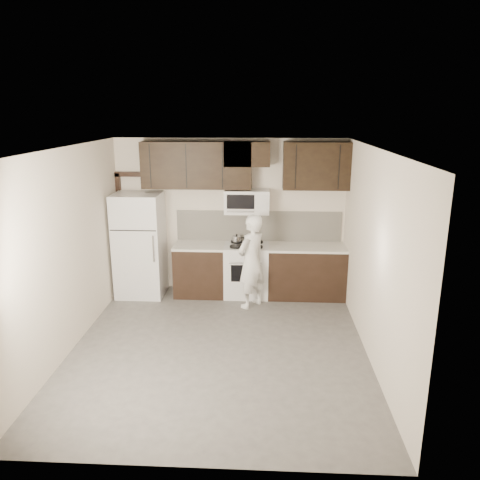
# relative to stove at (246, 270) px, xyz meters

# --- Properties ---
(floor) EXTENTS (4.50, 4.50, 0.00)m
(floor) POSITION_rel_stove_xyz_m (-0.30, -1.94, -0.46)
(floor) COLOR #514E4C
(floor) RESTS_ON ground
(back_wall) EXTENTS (4.00, 0.00, 4.00)m
(back_wall) POSITION_rel_stove_xyz_m (-0.30, 0.31, 0.89)
(back_wall) COLOR beige
(back_wall) RESTS_ON ground
(ceiling) EXTENTS (4.50, 4.50, 0.00)m
(ceiling) POSITION_rel_stove_xyz_m (-0.30, -1.94, 2.24)
(ceiling) COLOR white
(ceiling) RESTS_ON back_wall
(counter_run) EXTENTS (2.95, 0.64, 0.91)m
(counter_run) POSITION_rel_stove_xyz_m (0.30, 0.00, -0.00)
(counter_run) COLOR black
(counter_run) RESTS_ON floor
(stove) EXTENTS (0.76, 0.66, 0.94)m
(stove) POSITION_rel_stove_xyz_m (0.00, 0.00, 0.00)
(stove) COLOR silver
(stove) RESTS_ON floor
(backsplash) EXTENTS (2.90, 0.02, 0.54)m
(backsplash) POSITION_rel_stove_xyz_m (0.20, 0.30, 0.72)
(backsplash) COLOR beige
(backsplash) RESTS_ON counter_run
(upper_cabinets) EXTENTS (3.48, 0.35, 0.78)m
(upper_cabinets) POSITION_rel_stove_xyz_m (-0.09, 0.14, 1.82)
(upper_cabinets) COLOR black
(upper_cabinets) RESTS_ON back_wall
(microwave) EXTENTS (0.76, 0.42, 0.40)m
(microwave) POSITION_rel_stove_xyz_m (-0.00, 0.12, 1.19)
(microwave) COLOR silver
(microwave) RESTS_ON upper_cabinets
(refrigerator) EXTENTS (0.80, 0.76, 1.80)m
(refrigerator) POSITION_rel_stove_xyz_m (-1.85, -0.05, 0.44)
(refrigerator) COLOR silver
(refrigerator) RESTS_ON floor
(door_trim) EXTENTS (0.50, 0.08, 2.12)m
(door_trim) POSITION_rel_stove_xyz_m (-2.22, 0.27, 0.79)
(door_trim) COLOR black
(door_trim) RESTS_ON floor
(saucepan) EXTENTS (0.27, 0.16, 0.15)m
(saucepan) POSITION_rel_stove_xyz_m (-0.18, 0.15, 0.51)
(saucepan) COLOR silver
(saucepan) RESTS_ON stove
(baking_tray) EXTENTS (0.42, 0.36, 0.02)m
(baking_tray) POSITION_rel_stove_xyz_m (0.05, -0.09, 0.46)
(baking_tray) COLOR black
(baking_tray) RESTS_ON counter_run
(pizza) EXTENTS (0.30, 0.30, 0.02)m
(pizza) POSITION_rel_stove_xyz_m (0.05, -0.09, 0.48)
(pizza) COLOR beige
(pizza) RESTS_ON baking_tray
(person) EXTENTS (0.65, 0.68, 1.56)m
(person) POSITION_rel_stove_xyz_m (0.10, -0.50, 0.32)
(person) COLOR silver
(person) RESTS_ON floor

